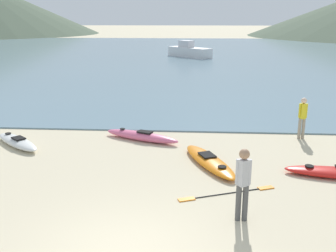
# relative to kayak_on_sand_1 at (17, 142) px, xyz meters

# --- Properties ---
(bay_water) EXTENTS (160.00, 70.00, 0.06)m
(bay_water) POSITION_rel_kayak_on_sand_1_xyz_m (5.12, 37.18, -0.12)
(bay_water) COLOR slate
(bay_water) RESTS_ON ground_plane
(kayak_on_sand_1) EXTENTS (2.51, 2.32, 0.35)m
(kayak_on_sand_1) POSITION_rel_kayak_on_sand_1_xyz_m (0.00, 0.00, 0.00)
(kayak_on_sand_1) COLOR white
(kayak_on_sand_1) RESTS_ON ground_plane
(kayak_on_sand_2) EXTENTS (1.99, 3.29, 0.31)m
(kayak_on_sand_2) POSITION_rel_kayak_on_sand_1_xyz_m (6.98, -1.44, -0.02)
(kayak_on_sand_2) COLOR orange
(kayak_on_sand_2) RESTS_ON ground_plane
(kayak_on_sand_5) EXTENTS (3.11, 1.79, 0.38)m
(kayak_on_sand_5) POSITION_rel_kayak_on_sand_1_xyz_m (4.47, 0.98, 0.02)
(kayak_on_sand_5) COLOR #E5668C
(kayak_on_sand_5) RESTS_ON ground_plane
(person_near_foreground) EXTENTS (0.36, 0.30, 1.76)m
(person_near_foreground) POSITION_rel_kayak_on_sand_1_xyz_m (7.62, -4.96, 0.85)
(person_near_foreground) COLOR #4C4C4C
(person_near_foreground) RESTS_ON ground_plane
(person_near_waterline) EXTENTS (0.33, 0.24, 1.62)m
(person_near_waterline) POSITION_rel_kayak_on_sand_1_xyz_m (10.63, 1.61, 0.78)
(person_near_waterline) COLOR gray
(person_near_waterline) RESTS_ON ground_plane
(moored_boat_1) EXTENTS (5.19, 5.24, 1.83)m
(moored_boat_1) POSITION_rel_kayak_on_sand_1_xyz_m (5.75, 32.61, 0.55)
(moored_boat_1) COLOR white
(moored_boat_1) RESTS_ON bay_water
(loose_paddle) EXTENTS (2.65, 1.19, 0.03)m
(loose_paddle) POSITION_rel_kayak_on_sand_1_xyz_m (7.41, -3.56, -0.14)
(loose_paddle) COLOR black
(loose_paddle) RESTS_ON ground_plane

